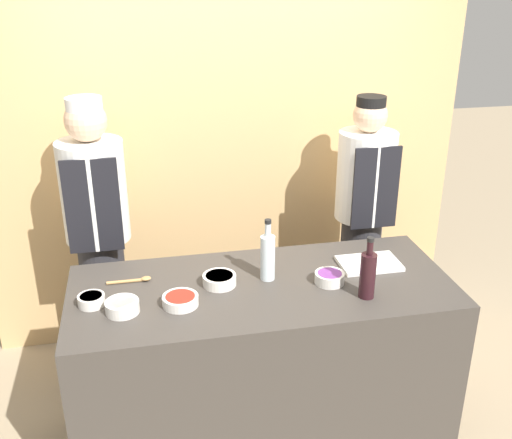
# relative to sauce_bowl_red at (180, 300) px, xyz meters

# --- Properties ---
(ground_plane) EXTENTS (14.00, 14.00, 0.00)m
(ground_plane) POSITION_rel_sauce_bowl_red_xyz_m (0.40, 0.10, -0.96)
(ground_plane) COLOR tan
(cabinet_wall) EXTENTS (3.07, 0.18, 2.40)m
(cabinet_wall) POSITION_rel_sauce_bowl_red_xyz_m (0.40, 1.31, 0.24)
(cabinet_wall) COLOR tan
(cabinet_wall) RESTS_ON ground_plane
(counter) EXTENTS (1.86, 0.79, 0.94)m
(counter) POSITION_rel_sauce_bowl_red_xyz_m (0.40, 0.10, -0.49)
(counter) COLOR #3D3833
(counter) RESTS_ON ground_plane
(sauce_bowl_red) EXTENTS (0.17, 0.17, 0.05)m
(sauce_bowl_red) POSITION_rel_sauce_bowl_red_xyz_m (0.00, 0.00, 0.00)
(sauce_bowl_red) COLOR silver
(sauce_bowl_red) RESTS_ON counter
(sauce_bowl_orange) EXTENTS (0.16, 0.16, 0.05)m
(sauce_bowl_orange) POSITION_rel_sauce_bowl_red_xyz_m (0.20, 0.15, 0.00)
(sauce_bowl_orange) COLOR silver
(sauce_bowl_orange) RESTS_ON counter
(sauce_bowl_purple) EXTENTS (0.14, 0.14, 0.05)m
(sauce_bowl_purple) POSITION_rel_sauce_bowl_red_xyz_m (0.73, 0.06, 0.00)
(sauce_bowl_purple) COLOR silver
(sauce_bowl_purple) RESTS_ON counter
(sauce_bowl_yellow) EXTENTS (0.15, 0.15, 0.06)m
(sauce_bowl_yellow) POSITION_rel_sauce_bowl_red_xyz_m (-0.26, -0.01, 0.01)
(sauce_bowl_yellow) COLOR silver
(sauce_bowl_yellow) RESTS_ON counter
(sauce_bowl_white) EXTENTS (0.12, 0.12, 0.05)m
(sauce_bowl_white) POSITION_rel_sauce_bowl_red_xyz_m (-0.40, 0.08, 0.00)
(sauce_bowl_white) COLOR silver
(sauce_bowl_white) RESTS_ON counter
(cutting_board) EXTENTS (0.31, 0.21, 0.02)m
(cutting_board) POSITION_rel_sauce_bowl_red_xyz_m (0.99, 0.19, -0.02)
(cutting_board) COLOR white
(cutting_board) RESTS_ON counter
(bottle_wine) EXTENTS (0.07, 0.07, 0.30)m
(bottle_wine) POSITION_rel_sauce_bowl_red_xyz_m (0.86, -0.10, 0.09)
(bottle_wine) COLOR black
(bottle_wine) RESTS_ON counter
(bottle_clear) EXTENTS (0.07, 0.07, 0.32)m
(bottle_clear) POSITION_rel_sauce_bowl_red_xyz_m (0.44, 0.16, 0.10)
(bottle_clear) COLOR silver
(bottle_clear) RESTS_ON counter
(wooden_spoon) EXTENTS (0.21, 0.04, 0.02)m
(wooden_spoon) POSITION_rel_sauce_bowl_red_xyz_m (-0.21, 0.26, -0.02)
(wooden_spoon) COLOR #B2844C
(wooden_spoon) RESTS_ON counter
(chef_left) EXTENTS (0.36, 0.36, 1.73)m
(chef_left) POSITION_rel_sauce_bowl_red_xyz_m (-0.39, 0.85, -0.02)
(chef_left) COLOR #28282D
(chef_left) RESTS_ON ground_plane
(chef_right) EXTENTS (0.35, 0.35, 1.67)m
(chef_right) POSITION_rel_sauce_bowl_red_xyz_m (1.20, 0.85, -0.06)
(chef_right) COLOR #28282D
(chef_right) RESTS_ON ground_plane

